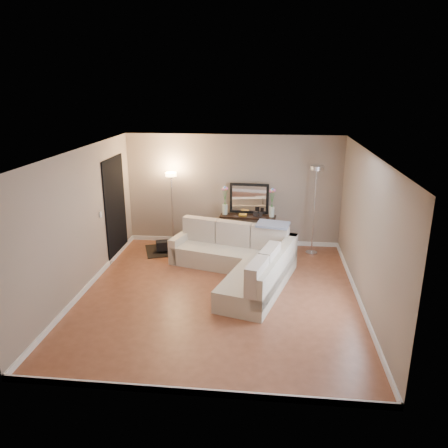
# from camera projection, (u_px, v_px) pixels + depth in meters

# --- Properties ---
(floor) EXTENTS (5.00, 5.50, 0.01)m
(floor) POSITION_uv_depth(u_px,v_px,m) (219.00, 295.00, 7.99)
(floor) COLOR brown
(floor) RESTS_ON ground
(ceiling) EXTENTS (5.00, 5.50, 0.01)m
(ceiling) POSITION_uv_depth(u_px,v_px,m) (219.00, 152.00, 7.19)
(ceiling) COLOR white
(ceiling) RESTS_ON ground
(wall_back) EXTENTS (5.00, 0.02, 2.60)m
(wall_back) POSITION_uv_depth(u_px,v_px,m) (233.00, 191.00, 10.20)
(wall_back) COLOR gray
(wall_back) RESTS_ON ground
(wall_front) EXTENTS (5.00, 0.02, 2.60)m
(wall_front) POSITION_uv_depth(u_px,v_px,m) (191.00, 302.00, 4.97)
(wall_front) COLOR gray
(wall_front) RESTS_ON ground
(wall_left) EXTENTS (0.02, 5.50, 2.60)m
(wall_left) POSITION_uv_depth(u_px,v_px,m) (81.00, 222.00, 7.84)
(wall_left) COLOR gray
(wall_left) RESTS_ON ground
(wall_right) EXTENTS (0.02, 5.50, 2.60)m
(wall_right) POSITION_uv_depth(u_px,v_px,m) (367.00, 232.00, 7.33)
(wall_right) COLOR gray
(wall_right) RESTS_ON ground
(baseboard_back) EXTENTS (5.00, 0.03, 0.10)m
(baseboard_back) POSITION_uv_depth(u_px,v_px,m) (233.00, 241.00, 10.56)
(baseboard_back) COLOR white
(baseboard_back) RESTS_ON ground
(baseboard_front) EXTENTS (5.00, 0.03, 0.10)m
(baseboard_front) POSITION_uv_depth(u_px,v_px,m) (193.00, 392.00, 5.38)
(baseboard_front) COLOR white
(baseboard_front) RESTS_ON ground
(baseboard_left) EXTENTS (0.03, 5.50, 0.10)m
(baseboard_left) POSITION_uv_depth(u_px,v_px,m) (89.00, 286.00, 8.22)
(baseboard_left) COLOR white
(baseboard_left) RESTS_ON ground
(baseboard_right) EXTENTS (0.03, 5.50, 0.10)m
(baseboard_right) POSITION_uv_depth(u_px,v_px,m) (359.00, 299.00, 7.72)
(baseboard_right) COLOR white
(baseboard_right) RESTS_ON ground
(doorway) EXTENTS (0.02, 1.20, 2.20)m
(doorway) POSITION_uv_depth(u_px,v_px,m) (116.00, 208.00, 9.51)
(doorway) COLOR black
(doorway) RESTS_ON ground
(switch_plate) EXTENTS (0.02, 0.08, 0.12)m
(switch_plate) POSITION_uv_depth(u_px,v_px,m) (100.00, 214.00, 8.68)
(switch_plate) COLOR white
(switch_plate) RESTS_ON ground
(sectional_sofa) EXTENTS (2.71, 3.06, 0.90)m
(sectional_sofa) POSITION_uv_depth(u_px,v_px,m) (241.00, 260.00, 8.69)
(sectional_sofa) COLOR beige
(sectional_sofa) RESTS_ON floor
(throw_blanket) EXTENTS (0.72, 0.51, 0.09)m
(throw_blanket) POSITION_uv_depth(u_px,v_px,m) (273.00, 224.00, 8.90)
(throw_blanket) COLOR gray
(throw_blanket) RESTS_ON sectional_sofa
(console_table) EXTENTS (1.30, 0.43, 0.78)m
(console_table) POSITION_uv_depth(u_px,v_px,m) (244.00, 230.00, 10.15)
(console_table) COLOR black
(console_table) RESTS_ON floor
(leaning_mirror) EXTENTS (0.90, 0.11, 0.71)m
(leaning_mirror) POSITION_uv_depth(u_px,v_px,m) (249.00, 198.00, 10.07)
(leaning_mirror) COLOR black
(leaning_mirror) RESTS_ON console_table
(table_decor) EXTENTS (0.54, 0.13, 0.13)m
(table_decor) POSITION_uv_depth(u_px,v_px,m) (248.00, 215.00, 9.99)
(table_decor) COLOR gold
(table_decor) RESTS_ON console_table
(flower_vase_left) EXTENTS (0.15, 0.13, 0.67)m
(flower_vase_left) POSITION_uv_depth(u_px,v_px,m) (225.00, 202.00, 10.04)
(flower_vase_left) COLOR silver
(flower_vase_left) RESTS_ON console_table
(flower_vase_right) EXTENTS (0.15, 0.13, 0.67)m
(flower_vase_right) POSITION_uv_depth(u_px,v_px,m) (272.00, 205.00, 9.85)
(flower_vase_right) COLOR silver
(flower_vase_right) RESTS_ON console_table
(floor_lamp_lit) EXTENTS (0.32, 0.32, 1.75)m
(floor_lamp_lit) POSITION_uv_depth(u_px,v_px,m) (172.00, 195.00, 10.08)
(floor_lamp_lit) COLOR silver
(floor_lamp_lit) RESTS_ON floor
(floor_lamp_unlit) EXTENTS (0.36, 0.36, 2.01)m
(floor_lamp_unlit) POSITION_uv_depth(u_px,v_px,m) (315.00, 193.00, 9.49)
(floor_lamp_unlit) COLOR silver
(floor_lamp_unlit) RESTS_ON floor
(charcoal_rug) EXTENTS (1.36, 1.19, 0.02)m
(charcoal_rug) POSITION_uv_depth(u_px,v_px,m) (171.00, 250.00, 10.13)
(charcoal_rug) COLOR black
(charcoal_rug) RESTS_ON floor
(black_bag) EXTENTS (0.38, 0.32, 0.21)m
(black_bag) POSITION_uv_depth(u_px,v_px,m) (164.00, 245.00, 9.95)
(black_bag) COLOR black
(black_bag) RESTS_ON charcoal_rug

